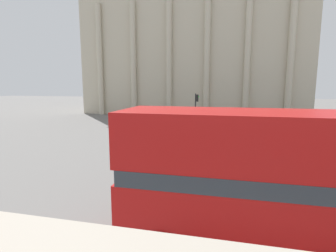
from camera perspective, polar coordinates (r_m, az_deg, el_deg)
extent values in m
cylinder|color=black|center=(9.72, 2.27, -17.39)|extent=(0.97, 0.22, 0.97)
cylinder|color=black|center=(7.69, -1.46, -25.15)|extent=(0.97, 0.22, 0.97)
cube|color=#B71414|center=(8.53, 30.34, -16.56)|extent=(11.09, 2.41, 1.62)
cube|color=#2D3842|center=(8.16, 30.91, -9.96)|extent=(10.87, 2.43, 0.45)
cube|color=#B71414|center=(7.92, 31.48, -3.12)|extent=(11.09, 2.41, 1.54)
cube|color=beige|center=(48.73, 5.83, 15.31)|extent=(35.84, 15.45, 20.58)
cylinder|color=beige|center=(45.03, -14.62, 13.64)|extent=(0.90, 0.90, 17.49)
cylinder|color=beige|center=(42.71, -7.57, 14.12)|extent=(0.90, 0.90, 17.49)
cylinder|color=beige|center=(41.06, 0.19, 14.40)|extent=(0.90, 0.90, 17.49)
cylinder|color=beige|center=(40.18, 8.44, 14.43)|extent=(0.90, 0.90, 17.49)
cylinder|color=beige|center=(40.10, 16.90, 14.17)|extent=(0.90, 0.90, 17.49)
cylinder|color=beige|center=(40.84, 25.18, 13.62)|extent=(0.90, 0.90, 17.49)
cylinder|color=black|center=(19.34, 6.50, -0.60)|extent=(0.12, 0.12, 3.25)
cube|color=black|center=(19.16, 7.10, 2.85)|extent=(0.20, 0.24, 0.70)
sphere|color=red|center=(19.14, 7.44, 3.29)|extent=(0.14, 0.14, 0.14)
cylinder|color=black|center=(26.70, 5.98, 2.79)|extent=(0.12, 0.12, 3.96)
cube|color=black|center=(26.56, 6.42, 6.06)|extent=(0.20, 0.24, 0.70)
sphere|color=green|center=(26.54, 6.66, 6.38)|extent=(0.14, 0.14, 0.14)
cylinder|color=black|center=(30.21, 25.79, -0.56)|extent=(0.60, 0.18, 0.60)
cylinder|color=black|center=(28.52, 26.54, -1.12)|extent=(0.60, 0.18, 0.60)
cylinder|color=black|center=(29.71, 20.52, -0.38)|extent=(0.60, 0.18, 0.60)
cylinder|color=black|center=(28.00, 20.97, -0.94)|extent=(0.60, 0.18, 0.60)
cube|color=#19234C|center=(29.03, 23.50, -0.21)|extent=(4.20, 1.75, 0.55)
cube|color=#2D3842|center=(28.93, 23.18, 0.83)|extent=(1.89, 1.61, 0.50)
cylinder|color=black|center=(31.43, 14.86, 0.37)|extent=(0.60, 0.18, 0.60)
cylinder|color=black|center=(29.70, 14.95, -0.12)|extent=(0.60, 0.18, 0.60)
cylinder|color=black|center=(31.46, 9.76, 0.54)|extent=(0.60, 0.18, 0.60)
cylinder|color=black|center=(29.74, 9.55, 0.07)|extent=(0.60, 0.18, 0.60)
cube|color=#B2B5BA|center=(30.51, 12.30, 0.73)|extent=(4.20, 1.75, 0.55)
cube|color=#2D3842|center=(30.45, 11.95, 1.72)|extent=(1.89, 1.61, 0.50)
cylinder|color=#282B33|center=(20.73, 19.38, -3.81)|extent=(0.14, 0.14, 0.83)
cylinder|color=#282B33|center=(20.76, 19.88, -3.83)|extent=(0.14, 0.14, 0.83)
cylinder|color=yellow|center=(20.60, 19.74, -1.80)|extent=(0.32, 0.32, 0.66)
sphere|color=tan|center=(20.53, 19.80, -0.59)|extent=(0.22, 0.22, 0.22)
cylinder|color=#282B33|center=(30.54, 31.22, -0.70)|extent=(0.14, 0.14, 0.78)
cylinder|color=#282B33|center=(30.60, 31.54, -0.71)|extent=(0.14, 0.14, 0.78)
cylinder|color=black|center=(30.47, 31.49, 0.60)|extent=(0.32, 0.32, 0.62)
sphere|color=tan|center=(30.43, 31.55, 1.38)|extent=(0.21, 0.21, 0.21)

